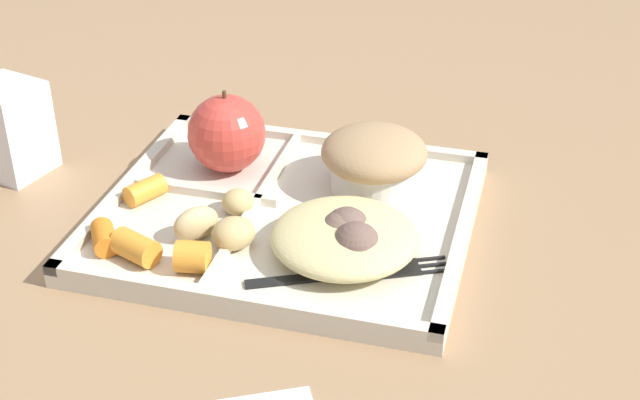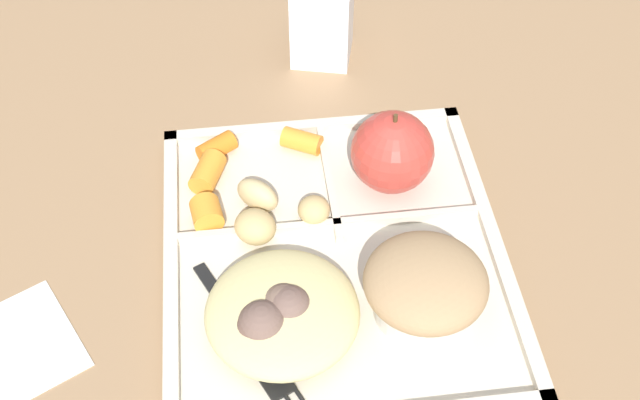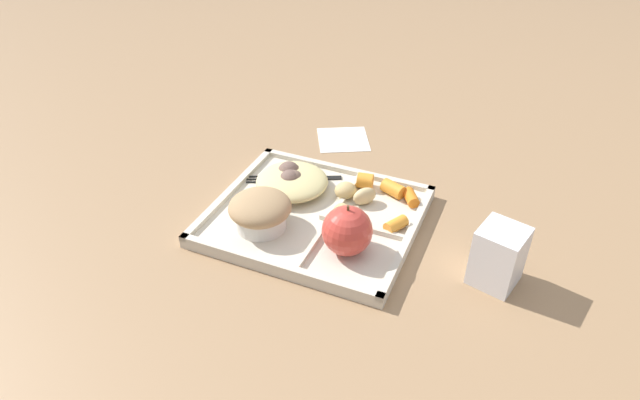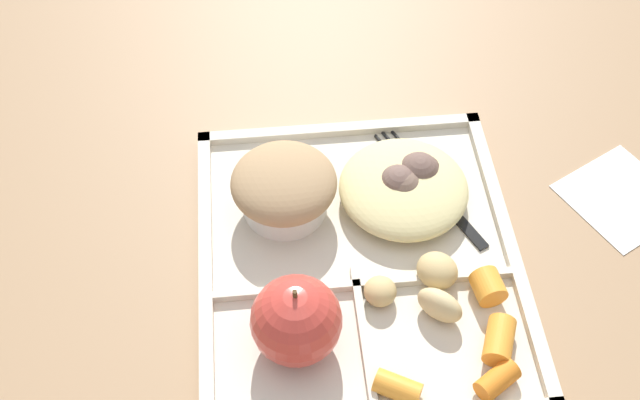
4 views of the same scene
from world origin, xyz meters
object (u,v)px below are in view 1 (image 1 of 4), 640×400
at_px(green_apple, 227,133).
at_px(plastic_fork, 359,273).
at_px(bran_muffin, 374,159).
at_px(milk_carton, 10,129).
at_px(lunch_tray, 287,217).

height_order(green_apple, plastic_fork, green_apple).
xyz_separation_m(green_apple, bran_muffin, (0.14, -0.00, -0.01)).
bearing_deg(green_apple, milk_carton, -170.10).
bearing_deg(plastic_fork, green_apple, 139.76).
xyz_separation_m(lunch_tray, plastic_fork, (0.08, -0.07, 0.01)).
relative_size(lunch_tray, bran_muffin, 3.33).
height_order(green_apple, milk_carton, green_apple).
relative_size(lunch_tray, milk_carton, 3.58).
distance_m(lunch_tray, green_apple, 0.10).
height_order(lunch_tray, green_apple, green_apple).
bearing_deg(milk_carton, plastic_fork, -0.86).
xyz_separation_m(bran_muffin, milk_carton, (-0.34, -0.03, 0.00)).
height_order(lunch_tray, plastic_fork, lunch_tray).
distance_m(green_apple, bran_muffin, 0.14).
height_order(lunch_tray, bran_muffin, bran_muffin).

